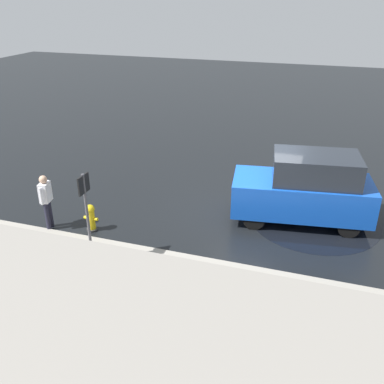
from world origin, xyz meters
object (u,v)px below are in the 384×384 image
object	(u,v)px
pedestrian	(46,198)
sign_post	(86,207)
moving_hatchback	(305,189)
fire_hydrant	(91,218)

from	to	relation	value
pedestrian	sign_post	world-z (taller)	sign_post
moving_hatchback	fire_hydrant	bearing A→B (deg)	23.48
sign_post	moving_hatchback	bearing A→B (deg)	-141.14
pedestrian	sign_post	xyz separation A→B (m)	(-2.02, 1.16, 0.62)
pedestrian	fire_hydrant	bearing A→B (deg)	-168.31
fire_hydrant	pedestrian	distance (m)	1.34
pedestrian	sign_post	bearing A→B (deg)	150.24
moving_hatchback	pedestrian	world-z (taller)	moving_hatchback
moving_hatchback	fire_hydrant	world-z (taller)	moving_hatchback
moving_hatchback	fire_hydrant	distance (m)	6.12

